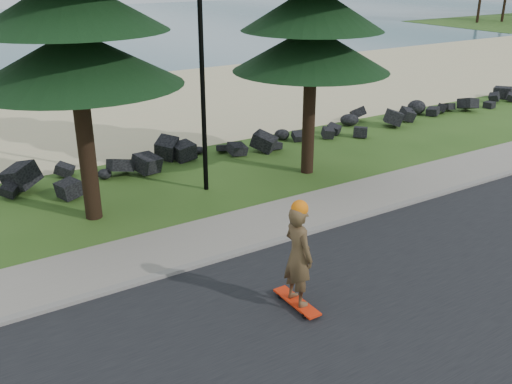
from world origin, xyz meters
The scene contains 8 objects.
ground centered at (0.00, 0.00, 0.00)m, with size 160.00×160.00×0.00m, color #294916.
road centered at (0.00, -4.50, 0.01)m, with size 160.00×7.00×0.02m, color black.
kerb centered at (0.00, -0.90, 0.05)m, with size 160.00×0.20×0.10m, color gray.
sidewalk centered at (0.00, 0.20, 0.04)m, with size 160.00×2.00×0.08m, color gray.
beach_sand centered at (0.00, 14.50, 0.01)m, with size 160.00×15.00×0.01m, color beige.
seawall_boulders centered at (0.00, 5.60, 0.00)m, with size 60.00×2.40×1.10m, color black, non-canonical shape.
lamp_post centered at (0.00, 3.20, 4.13)m, with size 0.25×0.14×8.14m.
skateboarder centered at (-1.40, -3.40, 1.15)m, with size 0.50×1.24×2.29m.
Camera 1 is at (-7.23, -11.17, 6.42)m, focal length 40.00 mm.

